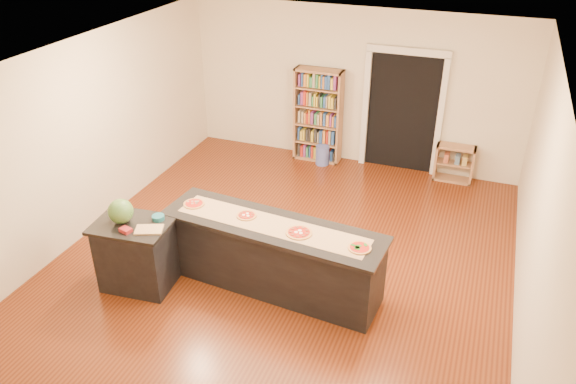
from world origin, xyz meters
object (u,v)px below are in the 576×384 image
at_px(low_shelf, 454,163).
at_px(waste_bin, 322,155).
at_px(kitchen_island, 273,256).
at_px(bookshelf, 318,116).
at_px(side_counter, 136,254).
at_px(watermelon, 121,211).

relative_size(low_shelf, waste_bin, 1.81).
distance_m(kitchen_island, bookshelf, 3.89).
relative_size(side_counter, watermelon, 3.05).
height_order(kitchen_island, watermelon, watermelon).
relative_size(side_counter, waste_bin, 2.60).
bearing_deg(waste_bin, side_counter, -105.10).
bearing_deg(bookshelf, side_counter, -102.53).
xyz_separation_m(side_counter, bookshelf, (0.98, 4.39, 0.39)).
bearing_deg(low_shelf, bookshelf, -179.68).
height_order(low_shelf, watermelon, watermelon).
xyz_separation_m(kitchen_island, watermelon, (-1.75, -0.59, 0.61)).
bearing_deg(bookshelf, kitchen_island, -80.36).
distance_m(side_counter, watermelon, 0.63).
height_order(side_counter, low_shelf, side_counter).
bearing_deg(kitchen_island, side_counter, -155.54).
height_order(bookshelf, low_shelf, bookshelf).
distance_m(bookshelf, watermelon, 4.54).
height_order(bookshelf, waste_bin, bookshelf).
relative_size(bookshelf, watermelon, 5.60).
height_order(side_counter, watermelon, watermelon).
bearing_deg(low_shelf, kitchen_island, -115.61).
height_order(side_counter, waste_bin, side_counter).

